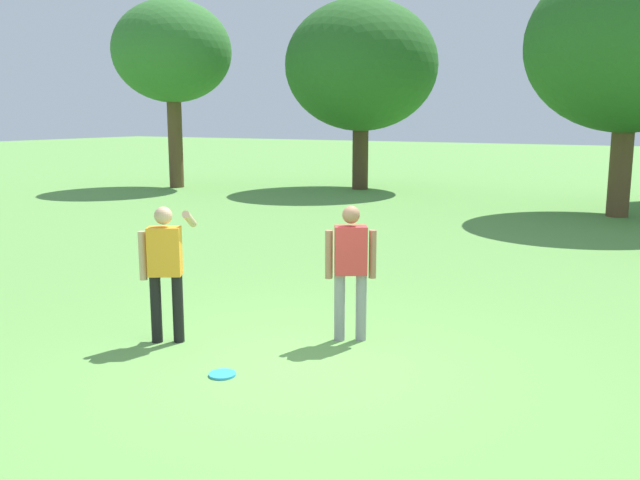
{
  "coord_description": "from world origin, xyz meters",
  "views": [
    {
      "loc": [
        3.58,
        -6.05,
        2.69
      ],
      "look_at": [
        -0.92,
        2.02,
        1.0
      ],
      "focal_mm": 38.5,
      "sensor_mm": 36.0,
      "label": 1
    }
  ],
  "objects_px": {
    "person_catcher": "(165,263)",
    "frisbee": "(222,374)",
    "person_thrower": "(351,264)",
    "tree_far_right": "(630,45)",
    "tree_broad_center": "(361,66)",
    "tree_tall_left": "(172,53)"
  },
  "relations": [
    {
      "from": "tree_far_right",
      "to": "person_catcher",
      "type": "bearing_deg",
      "value": -104.36
    },
    {
      "from": "frisbee",
      "to": "tree_broad_center",
      "type": "distance_m",
      "value": 18.99
    },
    {
      "from": "frisbee",
      "to": "tree_tall_left",
      "type": "relative_size",
      "value": 0.04
    },
    {
      "from": "frisbee",
      "to": "tree_far_right",
      "type": "height_order",
      "value": "tree_far_right"
    },
    {
      "from": "tree_broad_center",
      "to": "tree_far_right",
      "type": "height_order",
      "value": "tree_far_right"
    },
    {
      "from": "person_thrower",
      "to": "tree_far_right",
      "type": "height_order",
      "value": "tree_far_right"
    },
    {
      "from": "person_catcher",
      "to": "tree_broad_center",
      "type": "distance_m",
      "value": 17.85
    },
    {
      "from": "person_catcher",
      "to": "tree_broad_center",
      "type": "bearing_deg",
      "value": 108.3
    },
    {
      "from": "frisbee",
      "to": "tree_broad_center",
      "type": "xyz_separation_m",
      "value": [
        -6.74,
        17.2,
        4.39
      ]
    },
    {
      "from": "frisbee",
      "to": "tree_tall_left",
      "type": "height_order",
      "value": "tree_tall_left"
    },
    {
      "from": "person_catcher",
      "to": "frisbee",
      "type": "relative_size",
      "value": 5.74
    },
    {
      "from": "person_catcher",
      "to": "frisbee",
      "type": "distance_m",
      "value": 1.66
    },
    {
      "from": "tree_broad_center",
      "to": "tree_tall_left",
      "type": "bearing_deg",
      "value": -156.68
    },
    {
      "from": "person_thrower",
      "to": "tree_broad_center",
      "type": "xyz_separation_m",
      "value": [
        -7.39,
        15.51,
        3.46
      ]
    },
    {
      "from": "tree_tall_left",
      "to": "tree_broad_center",
      "type": "relative_size",
      "value": 1.01
    },
    {
      "from": "person_catcher",
      "to": "frisbee",
      "type": "bearing_deg",
      "value": -24.75
    },
    {
      "from": "person_catcher",
      "to": "tree_far_right",
      "type": "relative_size",
      "value": 0.24
    },
    {
      "from": "person_thrower",
      "to": "tree_broad_center",
      "type": "relative_size",
      "value": 0.24
    },
    {
      "from": "person_thrower",
      "to": "person_catcher",
      "type": "xyz_separation_m",
      "value": [
        -1.89,
        -1.12,
        0.02
      ]
    },
    {
      "from": "tree_tall_left",
      "to": "tree_broad_center",
      "type": "xyz_separation_m",
      "value": [
        6.34,
        2.73,
        -0.52
      ]
    },
    {
      "from": "person_catcher",
      "to": "frisbee",
      "type": "xyz_separation_m",
      "value": [
        1.24,
        -0.57,
        -0.95
      ]
    },
    {
      "from": "tree_broad_center",
      "to": "person_thrower",
      "type": "bearing_deg",
      "value": -64.53
    }
  ]
}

